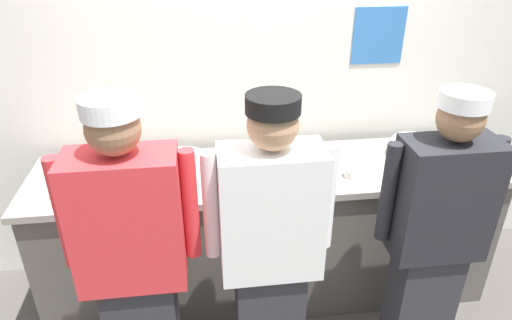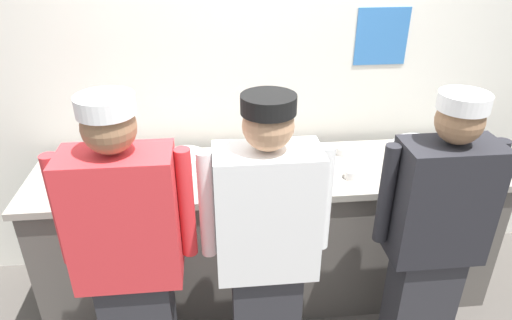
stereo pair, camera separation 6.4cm
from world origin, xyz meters
The scene contains 14 objects.
wall_back centered at (0.00, 0.81, 1.35)m, with size 4.38×0.11×2.70m.
prep_counter centered at (0.00, 0.35, 0.46)m, with size 2.79×0.66×0.92m.
chef_near_left centered at (-0.72, -0.33, 0.88)m, with size 0.60×0.24×1.65m.
chef_center centered at (-0.11, -0.33, 0.87)m, with size 0.59×0.24×1.63m.
chef_far_right centered at (0.72, -0.28, 0.85)m, with size 0.58×0.24×1.59m.
plate_stack_front centered at (-0.50, 0.46, 0.96)m, with size 0.24×0.24×0.07m.
mixing_bowl_steel centered at (0.92, 0.40, 0.98)m, with size 0.30×0.30×0.10m, color #B7BABF.
sheet_tray centered at (-0.96, 0.35, 0.94)m, with size 0.52×0.31×0.02m, color #B7BABF.
squeeze_bottle_primary centered at (-0.32, 0.23, 1.01)m, with size 0.05×0.05×0.19m.
squeeze_bottle_secondary centered at (-0.58, 0.15, 1.02)m, with size 0.06×0.06×0.20m.
ramekin_green_sauce centered at (0.44, 0.20, 0.95)m, with size 0.08×0.08×0.05m.
ramekin_orange_sauce centered at (0.48, 0.50, 0.95)m, with size 0.10×0.10×0.05m.
deli_cup centered at (-0.33, 0.35, 0.97)m, with size 0.09×0.09×0.09m, color white.
chefs_knife centered at (0.15, 0.23, 0.93)m, with size 0.28×0.03×0.02m.
Camera 2 is at (-0.32, -1.98, 2.22)m, focal length 31.96 mm.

